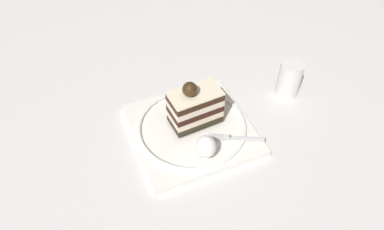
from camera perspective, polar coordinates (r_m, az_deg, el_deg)
ground_plane at (r=0.76m, az=-0.14°, el=-3.46°), size 2.40×2.40×0.00m
dessert_plate at (r=0.76m, az=-0.00°, el=-2.17°), size 0.29×0.29×0.02m
cake_slice at (r=0.73m, az=0.46°, el=1.43°), size 0.11×0.07×0.11m
whipped_cream_dollop at (r=0.68m, az=2.28°, el=-5.21°), size 0.04×0.04×0.05m
fork at (r=0.73m, az=6.96°, el=-3.65°), size 0.10×0.08×0.00m
drink_glass_near at (r=0.86m, az=15.51°, el=5.45°), size 0.05×0.05×0.09m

